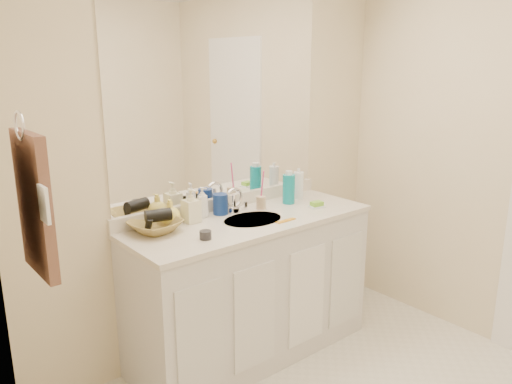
{
  "coord_description": "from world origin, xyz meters",
  "views": [
    {
      "loc": [
        -1.76,
        -1.15,
        1.77
      ],
      "look_at": [
        0.0,
        0.97,
        1.05
      ],
      "focal_mm": 35.0,
      "sensor_mm": 36.0,
      "label": 1
    }
  ],
  "objects": [
    {
      "name": "wicker_basket",
      "position": [
        -0.55,
        1.16,
        0.91
      ],
      "size": [
        0.32,
        0.32,
        0.07
      ],
      "primitive_type": "imported",
      "rotation": [
        0.0,
        0.0,
        0.21
      ],
      "color": "olive",
      "rests_on": "countertop"
    },
    {
      "name": "faucet",
      "position": [
        0.0,
        1.18,
        0.94
      ],
      "size": [
        0.02,
        0.02,
        0.11
      ],
      "primitive_type": "cylinder",
      "color": "silver",
      "rests_on": "countertop"
    },
    {
      "name": "orange_comb",
      "position": [
        0.12,
        0.85,
        0.88
      ],
      "size": [
        0.14,
        0.03,
        0.01
      ],
      "primitive_type": "cube",
      "rotation": [
        0.0,
        0.0,
        0.02
      ],
      "color": "orange",
      "rests_on": "countertop"
    },
    {
      "name": "countertop",
      "position": [
        0.0,
        1.02,
        0.86
      ],
      "size": [
        1.52,
        0.57,
        0.03
      ],
      "primitive_type": "cube",
      "color": "silver",
      "rests_on": "vanity_cabinet"
    },
    {
      "name": "sink_basin",
      "position": [
        0.0,
        1.0,
        0.87
      ],
      "size": [
        0.37,
        0.37,
        0.02
      ],
      "primitive_type": "cylinder",
      "color": "#BBAFA4",
      "rests_on": "countertop"
    },
    {
      "name": "towel_ring",
      "position": [
        -1.27,
        0.77,
        1.55
      ],
      "size": [
        0.01,
        0.11,
        0.11
      ],
      "primitive_type": "torus",
      "rotation": [
        0.0,
        1.57,
        0.0
      ],
      "color": "silver",
      "rests_on": "wall_left"
    },
    {
      "name": "clear_pump_bottle",
      "position": [
        0.52,
        1.16,
        0.97
      ],
      "size": [
        0.08,
        0.08,
        0.18
      ],
      "primitive_type": "cylinder",
      "rotation": [
        0.0,
        0.0,
        0.21
      ],
      "color": "white",
      "rests_on": "countertop"
    },
    {
      "name": "soap_bottle_white",
      "position": [
        -0.2,
        1.23,
        0.97
      ],
      "size": [
        0.08,
        0.08,
        0.18
      ],
      "primitive_type": "imported",
      "rotation": [
        0.0,
        0.0,
        0.22
      ],
      "color": "white",
      "rests_on": "countertop"
    },
    {
      "name": "switch_plate",
      "position": [
        -1.27,
        0.57,
        1.3
      ],
      "size": [
        0.01,
        0.08,
        0.13
      ],
      "primitive_type": "cube",
      "color": "white",
      "rests_on": "wall_left"
    },
    {
      "name": "green_soap",
      "position": [
        0.47,
        0.94,
        0.9
      ],
      "size": [
        0.08,
        0.06,
        0.03
      ],
      "primitive_type": "cube",
      "rotation": [
        0.0,
        0.0,
        -0.15
      ],
      "color": "#75C02E",
      "rests_on": "soap_dish"
    },
    {
      "name": "mouthwash_bottle",
      "position": [
        0.39,
        1.12,
        0.98
      ],
      "size": [
        0.11,
        0.11,
        0.19
      ],
      "primitive_type": "cylinder",
      "rotation": [
        0.0,
        0.0,
        0.42
      ],
      "color": "#0D8C9E",
      "rests_on": "countertop"
    },
    {
      "name": "tan_cup",
      "position": [
        0.17,
        1.13,
        0.92
      ],
      "size": [
        0.07,
        0.07,
        0.08
      ],
      "primitive_type": "cylinder",
      "rotation": [
        0.0,
        0.0,
        0.21
      ],
      "color": "beige",
      "rests_on": "countertop"
    },
    {
      "name": "backsplash",
      "position": [
        0.0,
        1.29,
        0.92
      ],
      "size": [
        1.52,
        0.03,
        0.08
      ],
      "primitive_type": "cube",
      "color": "silver",
      "rests_on": "countertop"
    },
    {
      "name": "wall_back",
      "position": [
        0.0,
        1.3,
        1.2
      ],
      "size": [
        2.6,
        0.02,
        2.4
      ],
      "primitive_type": "cube",
      "color": "beige",
      "rests_on": "floor"
    },
    {
      "name": "soap_dish",
      "position": [
        0.47,
        0.94,
        0.89
      ],
      "size": [
        0.1,
        0.09,
        0.01
      ],
      "primitive_type": "cube",
      "rotation": [
        0.0,
        0.0,
        -0.23
      ],
      "color": "white",
      "rests_on": "countertop"
    },
    {
      "name": "dark_jar",
      "position": [
        -0.4,
        0.9,
        0.9
      ],
      "size": [
        0.08,
        0.08,
        0.04
      ],
      "primitive_type": "cylinder",
      "rotation": [
        0.0,
        0.0,
        -0.31
      ],
      "color": "#28272D",
      "rests_on": "countertop"
    },
    {
      "name": "hand_towel",
      "position": [
        -1.25,
        0.77,
        1.25
      ],
      "size": [
        0.04,
        0.32,
        0.55
      ],
      "primitive_type": "cube",
      "color": "brown",
      "rests_on": "towel_ring"
    },
    {
      "name": "toothbrush",
      "position": [
        0.18,
        1.13,
        1.03
      ],
      "size": [
        0.01,
        0.04,
        0.19
      ],
      "primitive_type": "cylinder",
      "rotation": [
        0.14,
        0.0,
        0.03
      ],
      "color": "#E53C8A",
      "rests_on": "tan_cup"
    },
    {
      "name": "vanity_cabinet",
      "position": [
        0.0,
        1.02,
        0.42
      ],
      "size": [
        1.5,
        0.55,
        0.85
      ],
      "primitive_type": "cube",
      "color": "silver",
      "rests_on": "floor"
    },
    {
      "name": "wall_left",
      "position": [
        -1.3,
        0.0,
        1.2
      ],
      "size": [
        0.02,
        2.6,
        2.4
      ],
      "primitive_type": "cube",
      "color": "beige",
      "rests_on": "floor"
    },
    {
      "name": "blue_mug",
      "position": [
        -0.09,
        1.21,
        0.94
      ],
      "size": [
        0.09,
        0.09,
        0.12
      ],
      "primitive_type": "cylinder",
      "rotation": [
        0.0,
        0.0,
        0.04
      ],
      "color": "navy",
      "rests_on": "countertop"
    },
    {
      "name": "soap_bottle_yellow",
      "position": [
        -0.43,
        1.22,
        0.95
      ],
      "size": [
        0.15,
        0.15,
        0.15
      ],
      "primitive_type": "imported",
      "rotation": [
        0.0,
        0.0,
        -0.41
      ],
      "color": "#F4E05E",
      "rests_on": "countertop"
    },
    {
      "name": "hair_dryer",
      "position": [
        -0.53,
        1.16,
        0.97
      ],
      "size": [
        0.15,
        0.1,
        0.07
      ],
      "primitive_type": "cylinder",
      "rotation": [
        0.0,
        1.57,
        -0.23
      ],
      "color": "black",
      "rests_on": "wicker_basket"
    },
    {
      "name": "soap_bottle_cream",
      "position": [
        -0.3,
        1.19,
        0.98
      ],
      "size": [
        0.09,
        0.09,
        0.2
      ],
      "primitive_type": "imported",
      "rotation": [
        0.0,
        0.0,
        0.0
      ],
      "color": "#F7F2C9",
      "rests_on": "countertop"
    },
    {
      "name": "mirror",
      "position": [
        0.0,
        1.29,
        1.56
      ],
      "size": [
        1.48,
        0.01,
        1.2
      ],
      "primitive_type": "cube",
      "color": "white",
      "rests_on": "wall_back"
    }
  ]
}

